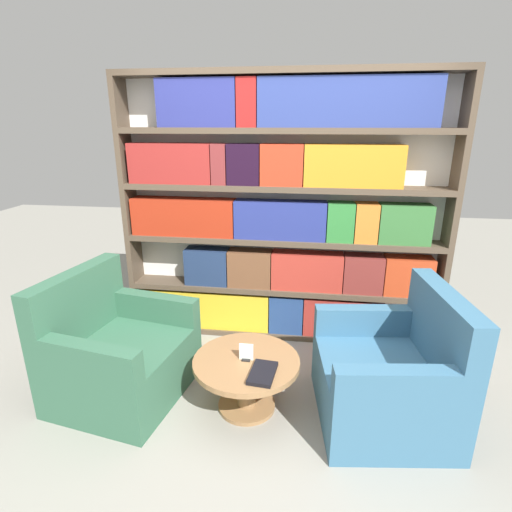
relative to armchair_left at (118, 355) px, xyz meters
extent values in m
plane|color=gray|center=(1.14, -0.36, -0.32)|extent=(14.00, 14.00, 0.00)
cube|color=silver|center=(1.14, 1.20, 0.88)|extent=(2.92, 0.05, 2.40)
cube|color=brown|center=(-0.29, 1.07, 0.88)|extent=(0.05, 0.30, 2.40)
cube|color=brown|center=(2.57, 1.07, 0.88)|extent=(0.05, 0.30, 2.40)
cube|color=brown|center=(1.14, 1.07, -0.29)|extent=(2.82, 0.30, 0.05)
cube|color=brown|center=(1.14, 1.07, 0.16)|extent=(2.82, 0.30, 0.05)
cube|color=brown|center=(1.14, 1.07, 0.64)|extent=(2.82, 0.30, 0.05)
cube|color=brown|center=(1.14, 1.07, 1.12)|extent=(2.82, 0.30, 0.05)
cube|color=brown|center=(1.14, 1.07, 1.60)|extent=(2.82, 0.30, 0.05)
cube|color=brown|center=(1.14, 1.07, 2.06)|extent=(2.82, 0.30, 0.05)
cube|color=gold|center=(0.40, 1.05, -0.08)|extent=(1.27, 0.20, 0.37)
cube|color=navy|center=(1.20, 1.05, -0.08)|extent=(0.32, 0.20, 0.37)
cube|color=maroon|center=(1.73, 1.05, -0.08)|extent=(0.73, 0.20, 0.37)
cube|color=navy|center=(0.44, 1.05, 0.36)|extent=(0.41, 0.20, 0.35)
cube|color=brown|center=(0.85, 1.05, 0.36)|extent=(0.40, 0.20, 0.35)
cube|color=#B03428|center=(1.38, 1.05, 0.36)|extent=(0.65, 0.20, 0.35)
cube|color=maroon|center=(1.89, 1.05, 0.36)|extent=(0.35, 0.20, 0.35)
cube|color=#B93D1C|center=(2.28, 1.05, 0.36)|extent=(0.42, 0.20, 0.35)
cube|color=#A62914|center=(0.23, 1.05, 0.84)|extent=(0.96, 0.20, 0.34)
cube|color=navy|center=(1.12, 1.05, 0.84)|extent=(0.81, 0.20, 0.34)
cube|color=#2E7A34|center=(1.66, 1.05, 0.84)|extent=(0.23, 0.20, 0.34)
cube|color=orange|center=(1.88, 1.05, 0.84)|extent=(0.19, 0.20, 0.34)
cube|color=#356D34|center=(2.20, 1.05, 0.84)|extent=(0.43, 0.20, 0.34)
cube|color=maroon|center=(0.14, 1.05, 1.32)|extent=(0.75, 0.20, 0.35)
cube|color=maroon|center=(0.59, 1.05, 1.32)|extent=(0.13, 0.20, 0.35)
cube|color=black|center=(0.80, 1.05, 1.32)|extent=(0.28, 0.20, 0.35)
cube|color=#BA331C|center=(1.13, 1.05, 1.32)|extent=(0.36, 0.20, 0.35)
cube|color=orange|center=(1.73, 1.05, 1.32)|extent=(0.81, 0.20, 0.35)
cube|color=navy|center=(0.41, 1.05, 1.82)|extent=(0.67, 0.20, 0.39)
cube|color=maroon|center=(0.84, 1.05, 1.82)|extent=(0.16, 0.20, 0.39)
cube|color=navy|center=(1.64, 1.05, 1.82)|extent=(1.43, 0.20, 0.39)
cube|color=#336047|center=(0.05, -0.01, -0.10)|extent=(0.99, 1.05, 0.43)
cube|color=#336047|center=(-0.30, 0.05, 0.38)|extent=(0.30, 0.93, 0.52)
cube|color=#336047|center=(0.05, -0.41, 0.23)|extent=(0.72, 0.24, 0.22)
cube|color=#336047|center=(0.18, 0.37, 0.23)|extent=(0.72, 0.24, 0.22)
cube|color=#386684|center=(1.94, -0.01, -0.10)|extent=(0.96, 1.02, 0.43)
cube|color=#386684|center=(2.29, 0.04, 0.38)|extent=(0.25, 0.93, 0.52)
cube|color=#386684|center=(1.82, 0.38, 0.23)|extent=(0.72, 0.21, 0.22)
cube|color=#386684|center=(1.92, -0.41, 0.23)|extent=(0.72, 0.21, 0.22)
cylinder|color=olive|center=(0.99, -0.05, -0.14)|extent=(0.14, 0.14, 0.36)
cylinder|color=olive|center=(0.99, -0.05, -0.30)|extent=(0.42, 0.42, 0.03)
cylinder|color=olive|center=(0.99, -0.05, 0.06)|extent=(0.76, 0.76, 0.04)
cube|color=black|center=(0.99, -0.05, 0.09)|extent=(0.06, 0.06, 0.01)
cube|color=silver|center=(0.99, -0.05, 0.15)|extent=(0.10, 0.01, 0.12)
cube|color=black|center=(1.13, -0.21, 0.10)|extent=(0.19, 0.28, 0.03)
camera|label=1|loc=(1.40, -2.44, 1.67)|focal=28.00mm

